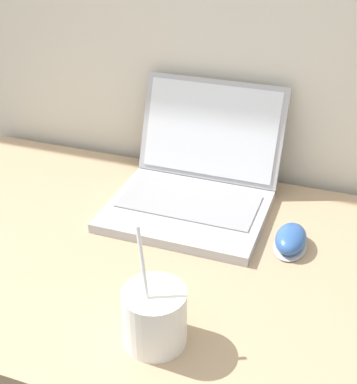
{
  "coord_description": "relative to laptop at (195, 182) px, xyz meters",
  "views": [
    {
      "loc": [
        0.29,
        -0.4,
        1.34
      ],
      "look_at": [
        -0.01,
        0.43,
        0.82
      ],
      "focal_mm": 50.0,
      "sensor_mm": 36.0,
      "label": 1
    }
  ],
  "objects": [
    {
      "name": "computer_mouse",
      "position": [
        0.22,
        -0.1,
        -0.03
      ],
      "size": [
        0.06,
        0.1,
        0.04
      ],
      "color": "#B2B2B7",
      "rests_on": "desk"
    },
    {
      "name": "laptop",
      "position": [
        0.0,
        0.0,
        0.0
      ],
      "size": [
        0.32,
        0.33,
        0.23
      ],
      "color": "#ADADB2",
      "rests_on": "desk"
    },
    {
      "name": "drink_cup",
      "position": [
        0.07,
        -0.4,
        0.0
      ],
      "size": [
        0.09,
        0.09,
        0.19
      ],
      "color": "white",
      "rests_on": "desk"
    }
  ]
}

